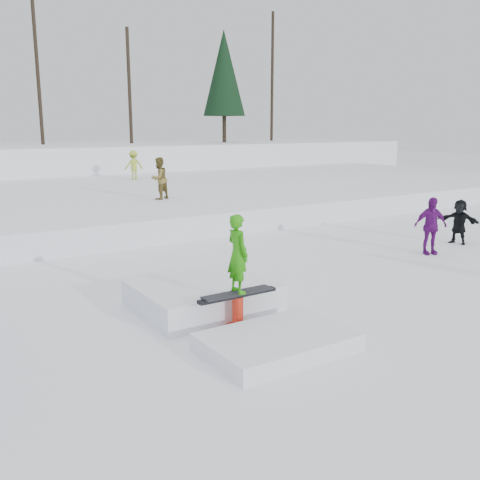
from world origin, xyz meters
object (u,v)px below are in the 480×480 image
spectator_dark (459,222)px  jib_rail_feature (221,304)px  walker_olive (159,178)px  spectator_purple (430,226)px  walker_ygreen (134,165)px

spectator_dark → jib_rail_feature: bearing=-93.8°
walker_olive → spectator_dark: bearing=99.0°
walker_olive → spectator_purple: walker_olive is taller
walker_olive → jib_rail_feature: walker_olive is taller
spectator_purple → jib_rail_feature: (-7.78, -1.29, -0.52)m
walker_ygreen → spectator_dark: bearing=107.9°
walker_olive → spectator_purple: (4.01, -9.64, -0.79)m
walker_olive → walker_ygreen: size_ratio=1.06×
walker_ygreen → jib_rail_feature: 20.02m
spectator_purple → spectator_dark: (1.94, 0.42, -0.13)m
jib_rail_feature → spectator_dark: bearing=10.0°
walker_ygreen → jib_rail_feature: size_ratio=0.35×
walker_ygreen → spectator_purple: bearing=101.5°
spectator_purple → spectator_dark: size_ratio=1.19×
walker_olive → jib_rail_feature: bearing=47.1°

